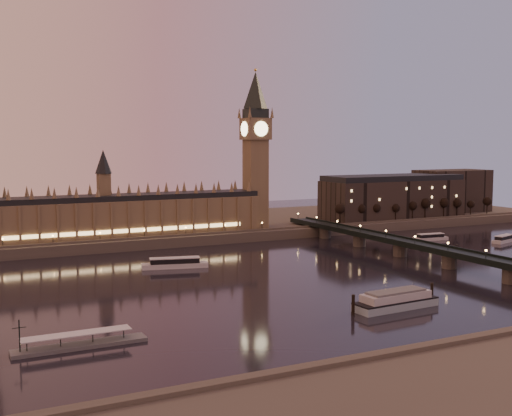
# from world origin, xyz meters

# --- Properties ---
(ground) EXTENTS (700.00, 700.00, 0.00)m
(ground) POSITION_xyz_m (0.00, 0.00, 0.00)
(ground) COLOR black
(ground) RESTS_ON ground
(far_embankment) EXTENTS (560.00, 130.00, 6.00)m
(far_embankment) POSITION_xyz_m (30.00, 165.00, 3.00)
(far_embankment) COLOR #423D35
(far_embankment) RESTS_ON ground
(palace_of_westminster) EXTENTS (180.00, 26.62, 52.00)m
(palace_of_westminster) POSITION_xyz_m (-40.12, 120.99, 21.71)
(palace_of_westminster) COLOR brown
(palace_of_westminster) RESTS_ON ground
(big_ben) EXTENTS (17.68, 17.68, 104.00)m
(big_ben) POSITION_xyz_m (53.99, 120.99, 63.95)
(big_ben) COLOR brown
(big_ben) RESTS_ON ground
(westminster_bridge) EXTENTS (13.20, 260.00, 15.30)m
(westminster_bridge) POSITION_xyz_m (91.61, 0.00, 5.52)
(westminster_bridge) COLOR black
(westminster_bridge) RESTS_ON ground
(city_block) EXTENTS (155.00, 45.00, 34.00)m
(city_block) POSITION_xyz_m (194.94, 130.93, 22.24)
(city_block) COLOR black
(city_block) RESTS_ON ground
(bare_tree_0) EXTENTS (6.41, 6.41, 13.04)m
(bare_tree_0) POSITION_xyz_m (114.60, 109.00, 15.74)
(bare_tree_0) COLOR black
(bare_tree_0) RESTS_ON ground
(bare_tree_1) EXTENTS (6.41, 6.41, 13.04)m
(bare_tree_1) POSITION_xyz_m (129.56, 109.00, 15.74)
(bare_tree_1) COLOR black
(bare_tree_1) RESTS_ON ground
(bare_tree_2) EXTENTS (6.41, 6.41, 13.04)m
(bare_tree_2) POSITION_xyz_m (144.51, 109.00, 15.74)
(bare_tree_2) COLOR black
(bare_tree_2) RESTS_ON ground
(bare_tree_3) EXTENTS (6.41, 6.41, 13.04)m
(bare_tree_3) POSITION_xyz_m (159.47, 109.00, 15.74)
(bare_tree_3) COLOR black
(bare_tree_3) RESTS_ON ground
(bare_tree_4) EXTENTS (6.41, 6.41, 13.04)m
(bare_tree_4) POSITION_xyz_m (174.43, 109.00, 15.74)
(bare_tree_4) COLOR black
(bare_tree_4) RESTS_ON ground
(bare_tree_5) EXTENTS (6.41, 6.41, 13.04)m
(bare_tree_5) POSITION_xyz_m (189.39, 109.00, 15.74)
(bare_tree_5) COLOR black
(bare_tree_5) RESTS_ON ground
(bare_tree_6) EXTENTS (6.41, 6.41, 13.04)m
(bare_tree_6) POSITION_xyz_m (204.34, 109.00, 15.74)
(bare_tree_6) COLOR black
(bare_tree_6) RESTS_ON ground
(bare_tree_7) EXTENTS (6.41, 6.41, 13.04)m
(bare_tree_7) POSITION_xyz_m (219.30, 109.00, 15.74)
(bare_tree_7) COLOR black
(bare_tree_7) RESTS_ON ground
(bare_tree_8) EXTENTS (6.41, 6.41, 13.04)m
(bare_tree_8) POSITION_xyz_m (234.26, 109.00, 15.74)
(bare_tree_8) COLOR black
(bare_tree_8) RESTS_ON ground
(bare_tree_9) EXTENTS (6.41, 6.41, 13.04)m
(bare_tree_9) POSITION_xyz_m (249.22, 109.00, 15.74)
(bare_tree_9) COLOR black
(bare_tree_9) RESTS_ON ground
(cruise_boat_a) EXTENTS (33.31, 14.49, 5.21)m
(cruise_boat_a) POSITION_xyz_m (-29.75, 42.67, 2.30)
(cruise_boat_a) COLOR silver
(cruise_boat_a) RESTS_ON ground
(cruise_boat_b) EXTENTS (24.02, 8.40, 4.34)m
(cruise_boat_b) POSITION_xyz_m (146.66, 56.18, 1.91)
(cruise_boat_b) COLOR silver
(cruise_boat_b) RESTS_ON ground
(cruise_boat_c) EXTENTS (23.10, 12.50, 4.46)m
(cruise_boat_c) POSITION_xyz_m (182.89, 29.69, 1.97)
(cruise_boat_c) COLOR silver
(cruise_boat_c) RESTS_ON ground
(moored_barge) EXTENTS (40.16, 11.93, 7.38)m
(moored_barge) POSITION_xyz_m (18.51, -69.04, 3.11)
(moored_barge) COLOR #94AFBC
(moored_barge) RESTS_ON ground
(pontoon_pier) EXTENTS (40.38, 6.73, 10.77)m
(pontoon_pier) POSITION_xyz_m (-97.21, -63.03, 1.16)
(pontoon_pier) COLOR #595B5E
(pontoon_pier) RESTS_ON ground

